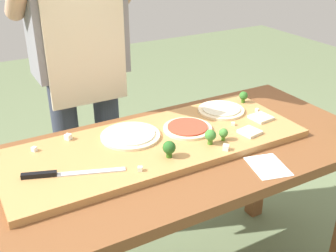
# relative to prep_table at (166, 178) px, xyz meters

# --- Properties ---
(prep_table) EXTENTS (1.59, 0.70, 0.76)m
(prep_table) POSITION_rel_prep_table_xyz_m (0.00, 0.00, 0.00)
(prep_table) COLOR brown
(prep_table) RESTS_ON ground
(cutting_board) EXTENTS (1.12, 0.43, 0.03)m
(cutting_board) POSITION_rel_prep_table_xyz_m (-0.01, 0.05, 0.12)
(cutting_board) COLOR #B27F47
(cutting_board) RESTS_ON prep_table
(chefs_knife) EXTENTS (0.31, 0.13, 0.02)m
(chefs_knife) POSITION_rel_prep_table_xyz_m (-0.39, -0.00, 0.14)
(chefs_knife) COLOR #B7BABF
(chefs_knife) RESTS_ON cutting_board
(pizza_whole_tomato_red) EXTENTS (0.19, 0.19, 0.02)m
(pizza_whole_tomato_red) POSITION_rel_prep_table_xyz_m (0.14, 0.07, 0.14)
(pizza_whole_tomato_red) COLOR beige
(pizza_whole_tomato_red) RESTS_ON cutting_board
(pizza_whole_cheese_artichoke) EXTENTS (0.20, 0.20, 0.02)m
(pizza_whole_cheese_artichoke) POSITION_rel_prep_table_xyz_m (0.35, 0.15, 0.14)
(pizza_whole_cheese_artichoke) COLOR beige
(pizza_whole_cheese_artichoke) RESTS_ON cutting_board
(pizza_whole_white_garlic) EXTENTS (0.22, 0.22, 0.02)m
(pizza_whole_white_garlic) POSITION_rel_prep_table_xyz_m (-0.08, 0.12, 0.14)
(pizza_whole_white_garlic) COLOR beige
(pizza_whole_white_garlic) RESTS_ON cutting_board
(pizza_slice_near_left) EXTENTS (0.08, 0.08, 0.01)m
(pizza_slice_near_left) POSITION_rel_prep_table_xyz_m (0.33, -0.07, 0.14)
(pizza_slice_near_left) COLOR beige
(pizza_slice_near_left) RESTS_ON cutting_board
(pizza_slice_center) EXTENTS (0.09, 0.09, 0.01)m
(pizza_slice_center) POSITION_rel_prep_table_xyz_m (0.45, 0.01, 0.14)
(pizza_slice_center) COLOR beige
(pizza_slice_center) RESTS_ON cutting_board
(broccoli_floret_front_right) EXTENTS (0.04, 0.04, 0.05)m
(broccoli_floret_front_right) POSITION_rel_prep_table_xyz_m (0.49, 0.18, 0.17)
(broccoli_floret_front_right) COLOR #366618
(broccoli_floret_front_right) RESTS_ON cutting_board
(broccoli_floret_back_mid) EXTENTS (0.04, 0.04, 0.06)m
(broccoli_floret_back_mid) POSITION_rel_prep_table_xyz_m (0.15, -0.07, 0.17)
(broccoli_floret_back_mid) COLOR #3F7220
(broccoli_floret_back_mid) RESTS_ON cutting_board
(broccoli_floret_center_right) EXTENTS (0.03, 0.03, 0.05)m
(broccoli_floret_center_right) POSITION_rel_prep_table_xyz_m (0.21, -0.07, 0.16)
(broccoli_floret_center_right) COLOR #487A23
(broccoli_floret_center_right) RESTS_ON cutting_board
(broccoli_floret_back_left) EXTENTS (0.05, 0.05, 0.06)m
(broccoli_floret_back_left) POSITION_rel_prep_table_xyz_m (-0.03, -0.08, 0.17)
(broccoli_floret_back_left) COLOR #2C5915
(broccoli_floret_back_left) RESTS_ON cutting_board
(cheese_crumble_a) EXTENTS (0.03, 0.03, 0.02)m
(cheese_crumble_a) POSITION_rel_prep_table_xyz_m (0.17, -0.13, 0.15)
(cheese_crumble_a) COLOR white
(cheese_crumble_a) RESTS_ON cutting_board
(cheese_crumble_b) EXTENTS (0.02, 0.02, 0.01)m
(cheese_crumble_b) POSITION_rel_prep_table_xyz_m (-0.15, -0.11, 0.14)
(cheese_crumble_b) COLOR silver
(cheese_crumble_b) RESTS_ON cutting_board
(cheese_crumble_c) EXTENTS (0.03, 0.03, 0.02)m
(cheese_crumble_c) POSITION_rel_prep_table_xyz_m (-0.29, 0.22, 0.15)
(cheese_crumble_c) COLOR white
(cheese_crumble_c) RESTS_ON cutting_board
(cheese_crumble_d) EXTENTS (0.02, 0.02, 0.01)m
(cheese_crumble_d) POSITION_rel_prep_table_xyz_m (0.31, 0.02, 0.14)
(cheese_crumble_d) COLOR white
(cheese_crumble_d) RESTS_ON cutting_board
(cheese_crumble_e) EXTENTS (0.02, 0.02, 0.02)m
(cheese_crumble_e) POSITION_rel_prep_table_xyz_m (-0.42, 0.19, 0.14)
(cheese_crumble_e) COLOR white
(cheese_crumble_e) RESTS_ON cutting_board
(cheese_crumble_f) EXTENTS (0.02, 0.02, 0.01)m
(cheese_crumble_f) POSITION_rel_prep_table_xyz_m (0.48, 0.07, 0.14)
(cheese_crumble_f) COLOR silver
(cheese_crumble_f) RESTS_ON cutting_board
(recipe_note) EXTENTS (0.15, 0.17, 0.00)m
(recipe_note) POSITION_rel_prep_table_xyz_m (0.26, -0.26, 0.11)
(recipe_note) COLOR white
(recipe_note) RESTS_ON prep_table
(cook_center) EXTENTS (0.54, 0.39, 1.67)m
(cook_center) POSITION_rel_prep_table_xyz_m (-0.10, 0.58, 0.35)
(cook_center) COLOR #333847
(cook_center) RESTS_ON ground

